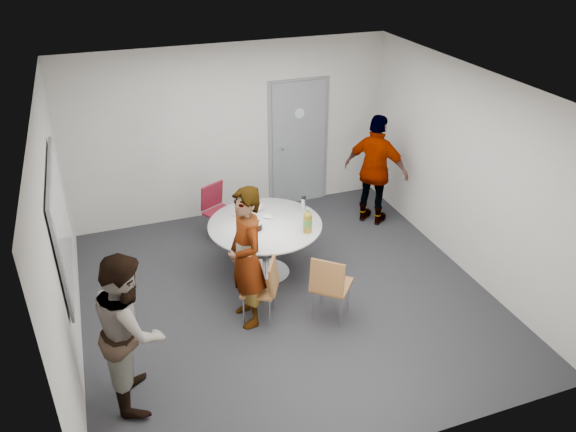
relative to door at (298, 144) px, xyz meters
name	(u,v)px	position (x,y,z in m)	size (l,w,h in m)	color
floor	(286,296)	(-1.10, -2.48, -1.03)	(5.00, 5.00, 0.00)	black
ceiling	(286,89)	(-1.10, -2.48, 1.67)	(5.00, 5.00, 0.00)	silver
wall_back	(231,132)	(-1.10, 0.02, 0.32)	(5.00, 5.00, 0.00)	#B9B6AF
wall_left	(59,240)	(-3.60, -2.48, 0.32)	(5.00, 5.00, 0.00)	#B9B6AF
wall_right	(467,173)	(1.40, -2.48, 0.32)	(5.00, 5.00, 0.00)	#B9B6AF
wall_front	(391,337)	(-1.10, -4.98, 0.32)	(5.00, 5.00, 0.00)	#B9B6AF
door	(298,144)	(0.00, 0.00, 0.00)	(1.02, 0.17, 2.12)	slate
whiteboard	(61,222)	(-3.56, -2.28, 0.42)	(0.04, 1.90, 1.25)	slate
table	(267,230)	(-1.16, -1.91, -0.35)	(1.48, 1.48, 1.11)	white
chair_near_left	(265,285)	(-1.48, -2.81, -0.54)	(0.54, 0.53, 0.80)	brown
chair_near_right	(330,283)	(-0.78, -3.10, -0.48)	(0.62, 0.62, 0.89)	brown
chair_far	(217,206)	(-1.55, -0.75, -0.50)	(0.56, 0.58, 0.86)	maroon
person_main	(246,258)	(-1.68, -2.76, -0.15)	(0.64, 0.42, 1.75)	#A5C6EA
person_left	(131,329)	(-3.05, -3.52, -0.19)	(0.81, 0.63, 1.67)	white
person_right	(376,171)	(0.85, -1.08, -0.15)	(1.02, 0.43, 1.75)	black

